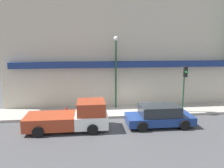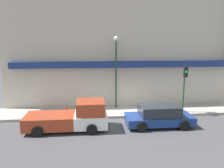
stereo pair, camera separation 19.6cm
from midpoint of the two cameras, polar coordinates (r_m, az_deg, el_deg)
ground_plane at (r=16.41m, az=4.17°, el=-8.85°), size 80.00×80.00×0.00m
sidewalk at (r=17.72m, az=3.31°, el=-7.05°), size 36.00×2.87×0.18m
building at (r=19.79m, az=2.06°, el=10.00°), size 19.80×3.80×10.56m
pickup_truck at (r=14.31m, az=-10.61°, el=-8.57°), size 5.14×2.25×1.84m
parked_car at (r=15.03m, az=11.86°, el=-8.10°), size 4.41×2.09×1.41m
fire_hydrant at (r=16.70m, az=-12.14°, el=-7.01°), size 0.17×0.17×0.59m
street_lamp at (r=17.68m, az=0.71°, el=5.22°), size 0.36×0.36×5.84m
traffic_light at (r=17.52m, az=18.09°, el=0.79°), size 0.28×0.42×3.56m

